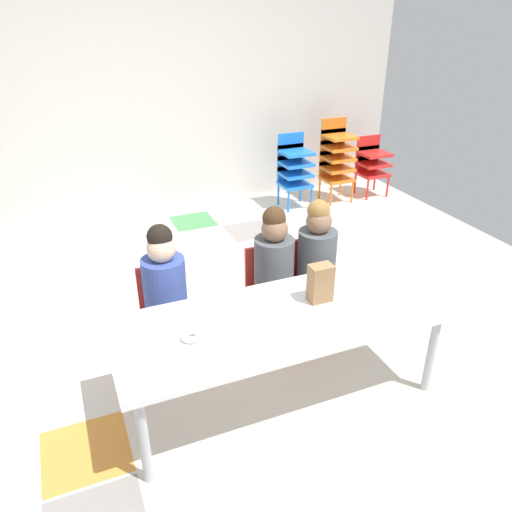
# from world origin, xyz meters

# --- Properties ---
(ground_plane) EXTENTS (6.11, 4.68, 0.02)m
(ground_plane) POSITION_xyz_m (-0.00, 0.00, -0.01)
(ground_plane) COLOR silver
(back_wall) EXTENTS (6.11, 0.10, 2.41)m
(back_wall) POSITION_xyz_m (0.00, 2.34, 1.21)
(back_wall) COLOR beige
(back_wall) RESTS_ON ground_plane
(craft_table) EXTENTS (1.80, 0.71, 0.54)m
(craft_table) POSITION_xyz_m (0.19, -0.89, 0.50)
(craft_table) COLOR white
(craft_table) RESTS_ON ground_plane
(seated_child_near_camera) EXTENTS (0.32, 0.31, 0.92)m
(seated_child_near_camera) POSITION_xyz_m (-0.31, -0.31, 0.55)
(seated_child_near_camera) COLOR red
(seated_child_near_camera) RESTS_ON ground_plane
(seated_child_middle_seat) EXTENTS (0.32, 0.31, 0.92)m
(seated_child_middle_seat) POSITION_xyz_m (0.41, -0.31, 0.55)
(seated_child_middle_seat) COLOR red
(seated_child_middle_seat) RESTS_ON ground_plane
(seated_child_far_right) EXTENTS (0.32, 0.31, 0.92)m
(seated_child_far_right) POSITION_xyz_m (0.73, -0.31, 0.55)
(seated_child_far_right) COLOR red
(seated_child_far_right) RESTS_ON ground_plane
(kid_chair_blue_stack) EXTENTS (0.32, 0.30, 0.80)m
(kid_chair_blue_stack) POSITION_xyz_m (1.62, 1.81, 0.46)
(kid_chair_blue_stack) COLOR blue
(kid_chair_blue_stack) RESTS_ON ground_plane
(kid_chair_orange_stack) EXTENTS (0.32, 0.30, 0.92)m
(kid_chair_orange_stack) POSITION_xyz_m (2.15, 1.81, 0.52)
(kid_chair_orange_stack) COLOR orange
(kid_chair_orange_stack) RESTS_ON ground_plane
(kid_chair_red_stack) EXTENTS (0.32, 0.30, 0.68)m
(kid_chair_red_stack) POSITION_xyz_m (2.64, 1.81, 0.40)
(kid_chair_red_stack) COLOR red
(kid_chair_red_stack) RESTS_ON ground_plane
(paper_bag_brown) EXTENTS (0.13, 0.09, 0.22)m
(paper_bag_brown) POSITION_xyz_m (0.46, -0.83, 0.65)
(paper_bag_brown) COLOR #9E754C
(paper_bag_brown) RESTS_ON craft_table
(paper_plate_near_edge) EXTENTS (0.18, 0.18, 0.01)m
(paper_plate_near_edge) POSITION_xyz_m (-0.32, -0.92, 0.55)
(paper_plate_near_edge) COLOR white
(paper_plate_near_edge) RESTS_ON craft_table
(paper_plate_center_table) EXTENTS (0.18, 0.18, 0.01)m
(paper_plate_center_table) POSITION_xyz_m (-0.02, -0.88, 0.55)
(paper_plate_center_table) COLOR white
(paper_plate_center_table) RESTS_ON craft_table
(donut_powdered_on_plate) EXTENTS (0.10, 0.10, 0.03)m
(donut_powdered_on_plate) POSITION_xyz_m (-0.32, -0.92, 0.57)
(donut_powdered_on_plate) COLOR white
(donut_powdered_on_plate) RESTS_ON craft_table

